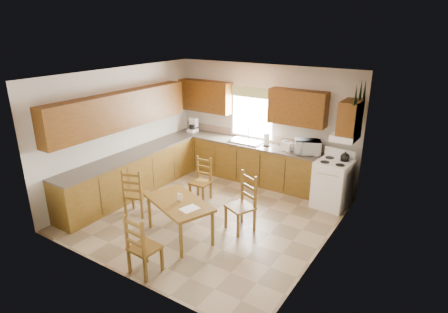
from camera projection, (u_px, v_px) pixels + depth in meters
The scene contains 35 objects.
floor at pixel (209, 214), 7.36m from camera, with size 4.50×4.50×0.00m, color gray.
ceiling at pixel (207, 75), 6.45m from camera, with size 4.50×4.50×0.00m, color brown.
wall_left at pixel (123, 131), 8.05m from camera, with size 4.50×4.50×0.00m, color beige.
wall_right at pixel (328, 175), 5.76m from camera, with size 4.50×4.50×0.00m, color beige.
wall_back at pixel (264, 123), 8.68m from camera, with size 4.50×4.50×0.00m, color beige.
wall_front at pixel (114, 194), 5.12m from camera, with size 4.50×4.50×0.00m, color beige.
lower_cab_back at pixel (243, 161), 8.94m from camera, with size 3.75×0.60×0.88m, color brown.
lower_cab_left at pixel (131, 175), 8.09m from camera, with size 0.60×3.60×0.88m, color brown.
counter_back at pixel (243, 142), 8.79m from camera, with size 3.75×0.63×0.04m, color #534A40.
counter_left at pixel (129, 155), 7.93m from camera, with size 0.63×3.60×0.04m, color #534A40.
backsplash at pixel (249, 135), 8.98m from camera, with size 3.75×0.01×0.18m, color gray.
upper_cab_back_left at pixel (205, 96), 9.17m from camera, with size 1.41×0.33×0.75m, color brown.
upper_cab_back_right at pixel (298, 108), 7.94m from camera, with size 1.25×0.33×0.75m, color brown.
upper_cab_left at pixel (121, 111), 7.68m from camera, with size 0.33×3.60×0.75m, color brown.
upper_cab_stove at pixel (350, 117), 6.96m from camera, with size 0.33×0.62×0.62m, color brown.
range_hood at pixel (345, 136), 7.12m from camera, with size 0.44×0.62×0.12m, color white.
window_frame at pixel (252, 114), 8.74m from camera, with size 1.13×0.02×1.18m, color white.
window_pane at pixel (252, 114), 8.74m from camera, with size 1.05×0.01×1.10m, color white.
window_valance at pixel (252, 92), 8.55m from camera, with size 1.19×0.01×0.24m, color #457034.
sink_basin at pixel (246, 141), 8.74m from camera, with size 0.75×0.45×0.04m, color silver.
pine_decal_a at pixel (356, 95), 6.48m from camera, with size 0.22×0.22×0.36m, color black.
pine_decal_b at pixel (361, 90), 6.72m from camera, with size 0.22×0.22×0.36m, color black.
pine_decal_c at pixel (365, 89), 6.99m from camera, with size 0.22×0.22×0.36m, color black.
stove at pixel (332, 184), 7.55m from camera, with size 0.64×0.66×0.95m, color white.
coffeemaker at pixel (192, 125), 9.52m from camera, with size 0.20×0.24×0.34m, color white.
paper_towel at pixel (267, 139), 8.45m from camera, with size 0.12×0.12×0.29m, color white.
toaster at pixel (287, 146), 8.15m from camera, with size 0.24×0.15×0.20m, color white.
microwave at pixel (307, 147), 7.93m from camera, with size 0.50×0.36×0.30m, color white.
dining_table at pixel (180, 219), 6.51m from camera, with size 1.27×0.72×0.68m, color brown.
chair_near_left at pixel (136, 191), 7.23m from camera, with size 0.41×0.39×0.97m, color brown.
chair_near_right at pixel (144, 244), 5.50m from camera, with size 0.41×0.39×0.98m, color brown.
chair_far_left at pixel (200, 180), 7.83m from camera, with size 0.38×0.36×0.91m, color brown.
chair_far_right at pixel (240, 203), 6.65m from camera, with size 0.44×0.42×1.06m, color brown.
table_paper at pixel (190, 209), 6.14m from camera, with size 0.22×0.30×0.00m, color white.
table_card at pixel (180, 197), 6.39m from camera, with size 0.10×0.02×0.13m, color white.
Camera 1 is at (3.79, -5.34, 3.57)m, focal length 30.00 mm.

